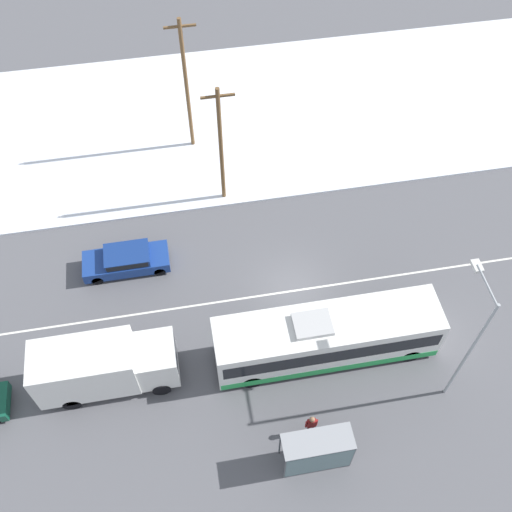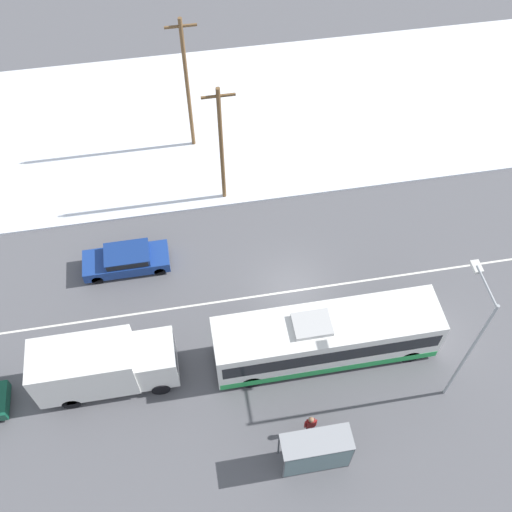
{
  "view_description": "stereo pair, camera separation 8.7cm",
  "coord_description": "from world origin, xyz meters",
  "views": [
    {
      "loc": [
        -5.05,
        -17.11,
        27.6
      ],
      "look_at": [
        -1.73,
        1.68,
        1.4
      ],
      "focal_mm": 42.0,
      "sensor_mm": 36.0,
      "label": 1
    },
    {
      "loc": [
        -4.96,
        -17.13,
        27.6
      ],
      "look_at": [
        -1.73,
        1.68,
        1.4
      ],
      "focal_mm": 42.0,
      "sensor_mm": 36.0,
      "label": 2
    }
  ],
  "objects": [
    {
      "name": "bus_shelter",
      "position": [
        -0.94,
        -9.38,
        1.68
      ],
      "size": [
        3.11,
        1.2,
        2.4
      ],
      "color": "gray",
      "rests_on": "ground_plane"
    },
    {
      "name": "city_bus",
      "position": [
        0.8,
        -3.9,
        1.58
      ],
      "size": [
        11.04,
        2.57,
        3.23
      ],
      "color": "white",
      "rests_on": "ground_plane"
    },
    {
      "name": "lane_marking_center",
      "position": [
        0.0,
        0.0,
        0.0
      ],
      "size": [
        60.0,
        0.12,
        0.0
      ],
      "color": "silver",
      "rests_on": "ground_plane"
    },
    {
      "name": "box_truck",
      "position": [
        -10.03,
        -3.65,
        1.76
      ],
      "size": [
        6.64,
        2.3,
        3.23
      ],
      "color": "silver",
      "rests_on": "ground_plane"
    },
    {
      "name": "streetlamp",
      "position": [
        6.12,
        -6.61,
        5.04
      ],
      "size": [
        0.36,
        2.36,
        8.14
      ],
      "color": "#9EA3A8",
      "rests_on": "ground_plane"
    },
    {
      "name": "snow_lot",
      "position": [
        0.0,
        14.49,
        0.06
      ],
      "size": [
        80.0,
        15.53,
        0.12
      ],
      "color": "silver",
      "rests_on": "ground_plane"
    },
    {
      "name": "sedan_car",
      "position": [
        -8.75,
        3.16,
        0.76
      ],
      "size": [
        4.72,
        1.8,
        1.37
      ],
      "rotation": [
        0.0,
        0.0,
        3.14
      ],
      "color": "navy",
      "rests_on": "ground_plane"
    },
    {
      "name": "utility_pole_snowlot",
      "position": [
        -4.06,
        12.37,
        4.79
      ],
      "size": [
        1.8,
        0.24,
        9.2
      ],
      "color": "brown",
      "rests_on": "ground_plane"
    },
    {
      "name": "utility_pole_roadside",
      "position": [
        -2.7,
        7.45,
        4.29
      ],
      "size": [
        1.8,
        0.24,
        8.21
      ],
      "color": "brown",
      "rests_on": "ground_plane"
    },
    {
      "name": "pedestrian_at_stop",
      "position": [
        -0.83,
        -7.81,
        0.99
      ],
      "size": [
        0.58,
        0.26,
        1.62
      ],
      "color": "#23232D",
      "rests_on": "ground_plane"
    },
    {
      "name": "ground_plane",
      "position": [
        0.0,
        0.0,
        0.0
      ],
      "size": [
        120.0,
        120.0,
        0.0
      ],
      "primitive_type": "plane",
      "color": "#56565B"
    }
  ]
}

